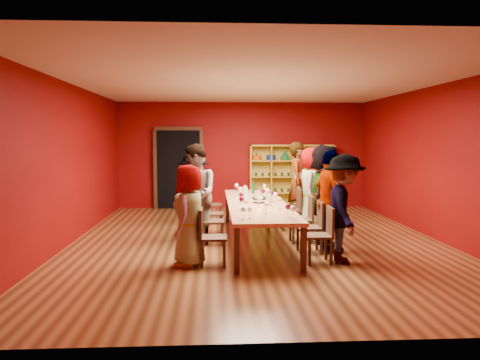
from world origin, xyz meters
name	(u,v)px	position (x,y,z in m)	size (l,w,h in m)	color
room_shell	(257,163)	(0.00, 0.00, 1.50)	(7.10, 9.10, 3.04)	#522D15
tasting_table	(257,205)	(0.00, 0.00, 0.70)	(1.10, 4.50, 0.75)	tan
doorway	(179,169)	(-1.80, 4.43, 1.12)	(1.40, 0.17, 2.30)	black
shelving_unit	(291,173)	(1.40, 4.32, 0.98)	(2.40, 0.40, 1.80)	gold
chair_person_left_0	(208,234)	(-0.91, -1.67, 0.50)	(0.42, 0.42, 0.89)	black
person_left_0	(189,215)	(-1.19, -1.67, 0.78)	(0.77, 0.42, 1.57)	silver
chair_person_left_2	(209,218)	(-0.91, -0.22, 0.50)	(0.42, 0.42, 0.89)	black
person_left_2	(195,194)	(-1.16, -0.22, 0.94)	(0.91, 0.50, 1.88)	#BF808E
chair_person_left_3	(209,211)	(-0.91, 0.67, 0.50)	(0.42, 0.42, 0.89)	black
person_left_3	(194,194)	(-1.22, 0.67, 0.84)	(1.09, 0.45, 1.69)	#48494D
chair_person_left_4	(210,202)	(-0.91, 2.00, 0.50)	(0.42, 0.42, 0.89)	black
person_left_4	(193,188)	(-1.29, 2.00, 0.84)	(0.98, 0.45, 1.67)	silver
chair_person_right_0	(323,232)	(0.91, -1.61, 0.50)	(0.42, 0.42, 0.89)	black
person_right_0	(344,209)	(1.24, -1.61, 0.86)	(1.11, 0.46, 1.73)	#4C4D51
chair_person_right_1	(314,224)	(0.91, -0.94, 0.50)	(0.42, 0.42, 0.89)	black
person_right_1	(330,202)	(1.19, -0.94, 0.88)	(1.04, 0.47, 1.77)	white
chair_person_right_2	(305,217)	(0.91, -0.15, 0.50)	(0.42, 0.42, 0.89)	black
person_right_2	(324,194)	(1.27, -0.15, 0.93)	(1.72, 0.50, 1.86)	#16173D
chair_person_right_3	(294,207)	(0.91, 1.09, 0.50)	(0.42, 0.42, 0.89)	black
person_right_3	(311,189)	(1.29, 1.09, 0.89)	(0.87, 0.48, 1.78)	#515156
chair_person_right_4	(288,202)	(0.91, 1.90, 0.50)	(0.42, 0.42, 0.89)	black
person_right_4	(299,183)	(1.16, 1.90, 0.95)	(0.69, 0.50, 1.89)	#141937
wine_glass_0	(245,188)	(-0.14, 1.30, 0.90)	(0.08, 0.08, 0.21)	silver
wine_glass_1	(237,189)	(-0.33, 0.97, 0.91)	(0.09, 0.09, 0.22)	silver
wine_glass_2	(246,203)	(-0.27, -1.02, 0.89)	(0.08, 0.08, 0.19)	silver
wine_glass_3	(250,210)	(-0.27, -1.78, 0.88)	(0.07, 0.07, 0.18)	silver
wine_glass_4	(265,190)	(0.27, 0.93, 0.89)	(0.08, 0.08, 0.19)	silver
wine_glass_5	(268,191)	(0.31, 0.88, 0.88)	(0.07, 0.07, 0.18)	silver
wine_glass_6	(263,185)	(0.32, 1.81, 0.90)	(0.08, 0.08, 0.21)	silver
wine_glass_7	(275,195)	(0.35, -0.05, 0.89)	(0.08, 0.08, 0.20)	silver
wine_glass_8	(266,205)	(0.03, -1.33, 0.89)	(0.08, 0.08, 0.19)	silver
wine_glass_9	(280,200)	(0.32, -0.82, 0.90)	(0.08, 0.08, 0.20)	silver
wine_glass_10	(258,198)	(-0.01, -0.46, 0.90)	(0.09, 0.09, 0.21)	silver
wine_glass_11	(263,192)	(0.17, 0.43, 0.91)	(0.09, 0.09, 0.22)	silver
wine_glass_12	(264,186)	(0.33, 1.67, 0.89)	(0.08, 0.08, 0.19)	silver
wine_glass_13	(288,208)	(0.33, -1.71, 0.90)	(0.08, 0.08, 0.21)	silver
wine_glass_14	(240,190)	(-0.27, 0.83, 0.91)	(0.09, 0.09, 0.22)	silver
wine_glass_15	(242,194)	(-0.29, 0.05, 0.90)	(0.08, 0.08, 0.21)	silver
wine_glass_16	(236,186)	(-0.30, 1.60, 0.91)	(0.09, 0.09, 0.22)	silver
wine_glass_17	(242,200)	(-0.34, -0.82, 0.91)	(0.09, 0.09, 0.22)	silver
wine_glass_18	(241,195)	(-0.30, -0.16, 0.91)	(0.09, 0.09, 0.22)	silver
wine_glass_19	(243,210)	(-0.37, -1.86, 0.89)	(0.08, 0.08, 0.19)	silver
wine_glass_20	(293,209)	(0.36, -1.95, 0.91)	(0.09, 0.09, 0.22)	silver
wine_glass_21	(271,194)	(0.29, 0.09, 0.91)	(0.09, 0.09, 0.22)	silver
spittoon_bowl	(259,199)	(0.05, -0.03, 0.82)	(0.28, 0.28, 0.16)	silver
carafe_a	(245,193)	(-0.19, 0.45, 0.88)	(0.13, 0.13, 0.28)	silver
carafe_b	(270,200)	(0.20, -0.46, 0.86)	(0.12, 0.12, 0.24)	silver
wine_bottle	(253,188)	(0.06, 1.52, 0.86)	(0.09, 0.09, 0.29)	#143918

